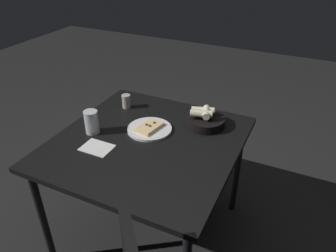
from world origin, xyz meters
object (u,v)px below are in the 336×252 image
object	(u,v)px
pizza_plate	(150,128)
bread_basket	(205,120)
beer_glass	(92,123)
dining_table	(147,150)
pepper_shaker	(126,102)

from	to	relation	value
pizza_plate	bread_basket	distance (m)	0.32
bread_basket	beer_glass	world-z (taller)	beer_glass
dining_table	bread_basket	distance (m)	0.38
pepper_shaker	beer_glass	bearing A→B (deg)	-92.22
pizza_plate	beer_glass	bearing A→B (deg)	-150.34
pizza_plate	beer_glass	world-z (taller)	beer_glass
dining_table	beer_glass	bearing A→B (deg)	-169.09
dining_table	pepper_shaker	bearing A→B (deg)	137.26
bread_basket	beer_glass	size ratio (longest dim) A/B	1.67
dining_table	beer_glass	distance (m)	0.34
dining_table	pizza_plate	world-z (taller)	pizza_plate
beer_glass	pepper_shaker	distance (m)	0.34
pizza_plate	beer_glass	distance (m)	0.32
pepper_shaker	pizza_plate	bearing A→B (deg)	-34.23
bread_basket	pepper_shaker	size ratio (longest dim) A/B	2.54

